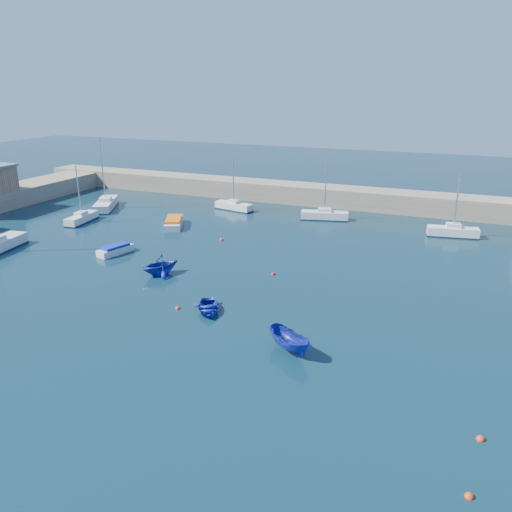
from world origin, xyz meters
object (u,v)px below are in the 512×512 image
at_px(sailboat_4, 106,204).
at_px(sailboat_7, 453,231).
at_px(sailboat_6, 324,215).
at_px(motorboat_2, 174,222).
at_px(motorboat_1, 115,250).
at_px(dinghy_right, 290,342).
at_px(dinghy_left, 160,265).
at_px(sailboat_3, 82,218).
at_px(sailboat_5, 234,206).
at_px(dinghy_center, 208,308).

height_order(sailboat_4, sailboat_7, sailboat_4).
distance_m(sailboat_6, motorboat_2, 18.95).
distance_m(motorboat_1, dinghy_right, 25.68).
distance_m(motorboat_2, dinghy_left, 16.12).
relative_size(sailboat_3, sailboat_6, 0.90).
height_order(sailboat_6, motorboat_1, sailboat_6).
relative_size(sailboat_3, dinghy_left, 1.98).
xyz_separation_m(sailboat_4, motorboat_1, (13.46, -15.51, -0.19)).
height_order(sailboat_3, sailboat_5, sailboat_5).
relative_size(dinghy_center, dinghy_left, 0.92).
xyz_separation_m(sailboat_3, dinghy_left, (18.92, -11.58, 0.39)).
bearing_deg(sailboat_3, dinghy_right, -37.66).
relative_size(motorboat_2, dinghy_right, 1.50).
bearing_deg(sailboat_7, dinghy_left, 124.11).
xyz_separation_m(sailboat_3, sailboat_6, (27.64, 12.93, 0.04)).
xyz_separation_m(motorboat_2, dinghy_center, (14.99, -19.71, -0.17)).
bearing_deg(dinghy_right, sailboat_4, 86.01).
height_order(sailboat_7, dinghy_right, sailboat_7).
distance_m(sailboat_4, motorboat_1, 20.53).
relative_size(dinghy_center, dinghy_right, 0.89).
xyz_separation_m(sailboat_3, sailboat_4, (-1.95, 7.17, 0.08)).
xyz_separation_m(dinghy_center, dinghy_right, (7.66, -3.29, 0.37)).
distance_m(motorboat_2, dinghy_right, 32.28).
relative_size(sailboat_4, dinghy_left, 2.73).
bearing_deg(sailboat_6, motorboat_2, 108.23).
distance_m(sailboat_4, sailboat_7, 45.16).
height_order(sailboat_3, dinghy_left, sailboat_3).
xyz_separation_m(sailboat_6, motorboat_2, (-16.01, -10.13, -0.07)).
height_order(sailboat_3, sailboat_4, sailboat_4).
height_order(sailboat_5, dinghy_center, sailboat_5).
bearing_deg(sailboat_5, sailboat_3, 143.49).
xyz_separation_m(sailboat_7, dinghy_left, (-24.11, -22.76, 0.33)).
distance_m(sailboat_4, sailboat_5, 17.81).
relative_size(sailboat_6, sailboat_7, 1.06).
xyz_separation_m(sailboat_6, dinghy_right, (6.64, -33.12, 0.13)).
relative_size(sailboat_3, sailboat_7, 0.95).
bearing_deg(dinghy_left, dinghy_right, 1.84).
xyz_separation_m(motorboat_1, motorboat_2, (0.12, 11.14, 0.07)).
height_order(sailboat_3, dinghy_right, sailboat_3).
xyz_separation_m(sailboat_4, dinghy_right, (36.23, -27.37, 0.09)).
distance_m(sailboat_3, motorboat_2, 11.96).
bearing_deg(sailboat_5, dinghy_left, -158.59).
relative_size(sailboat_7, dinghy_left, 2.08).
bearing_deg(sailboat_4, sailboat_5, -7.80).
height_order(sailboat_5, motorboat_2, sailboat_5).
relative_size(sailboat_7, motorboat_1, 1.86).
xyz_separation_m(sailboat_5, dinghy_center, (11.78, -30.02, -0.23)).
distance_m(sailboat_5, motorboat_1, 21.71).
xyz_separation_m(dinghy_left, dinghy_right, (15.36, -8.62, -0.22)).
xyz_separation_m(sailboat_6, dinghy_left, (-8.72, -24.50, 0.36)).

